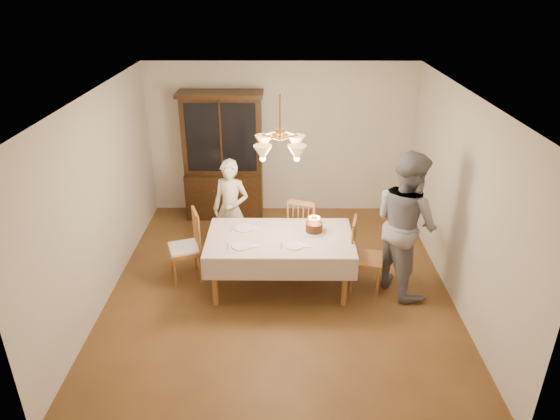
{
  "coord_description": "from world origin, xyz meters",
  "views": [
    {
      "loc": [
        0.04,
        -5.71,
        3.84
      ],
      "look_at": [
        0.0,
        0.2,
        1.05
      ],
      "focal_mm": 32.0,
      "sensor_mm": 36.0,
      "label": 1
    }
  ],
  "objects_px": {
    "dining_table": "(280,242)",
    "chair_far_side": "(303,231)",
    "china_hutch": "(223,158)",
    "birthday_cake": "(314,228)",
    "elderly_woman": "(231,209)"
  },
  "relations": [
    {
      "from": "dining_table",
      "to": "china_hutch",
      "type": "distance_m",
      "value": 2.48
    },
    {
      "from": "dining_table",
      "to": "china_hutch",
      "type": "bearing_deg",
      "value": 113.28
    },
    {
      "from": "elderly_woman",
      "to": "birthday_cake",
      "type": "bearing_deg",
      "value": -15.46
    },
    {
      "from": "dining_table",
      "to": "chair_far_side",
      "type": "height_order",
      "value": "chair_far_side"
    },
    {
      "from": "china_hutch",
      "to": "elderly_woman",
      "type": "height_order",
      "value": "china_hutch"
    },
    {
      "from": "dining_table",
      "to": "birthday_cake",
      "type": "bearing_deg",
      "value": 17.02
    },
    {
      "from": "dining_table",
      "to": "chair_far_side",
      "type": "distance_m",
      "value": 0.87
    },
    {
      "from": "china_hutch",
      "to": "birthday_cake",
      "type": "height_order",
      "value": "china_hutch"
    },
    {
      "from": "china_hutch",
      "to": "elderly_woman",
      "type": "xyz_separation_m",
      "value": [
        0.25,
        -1.39,
        -0.29
      ]
    },
    {
      "from": "birthday_cake",
      "to": "china_hutch",
      "type": "bearing_deg",
      "value": 123.83
    },
    {
      "from": "birthday_cake",
      "to": "chair_far_side",
      "type": "bearing_deg",
      "value": 99.85
    },
    {
      "from": "china_hutch",
      "to": "elderly_woman",
      "type": "bearing_deg",
      "value": -79.85
    },
    {
      "from": "dining_table",
      "to": "elderly_woman",
      "type": "relative_size",
      "value": 1.27
    },
    {
      "from": "china_hutch",
      "to": "birthday_cake",
      "type": "distance_m",
      "value": 2.56
    },
    {
      "from": "china_hutch",
      "to": "chair_far_side",
      "type": "relative_size",
      "value": 2.16
    }
  ]
}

